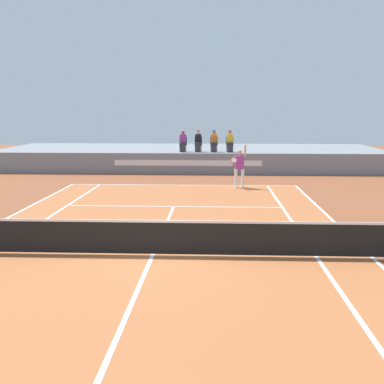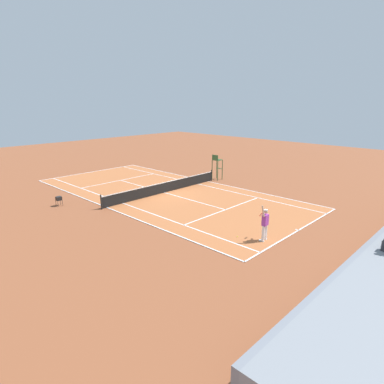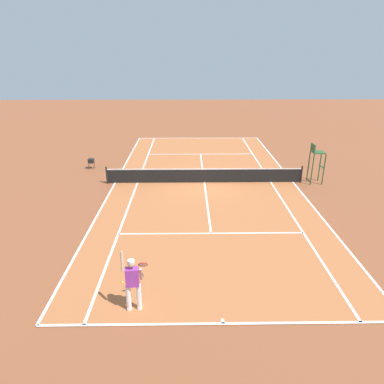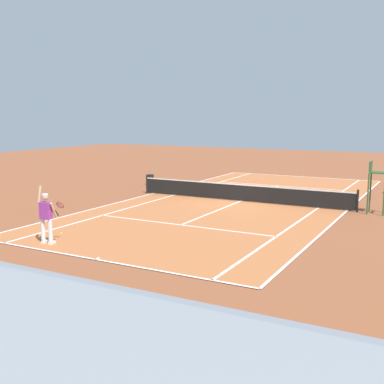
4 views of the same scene
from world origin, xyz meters
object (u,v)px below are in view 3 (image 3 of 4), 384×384
(tennis_player, at_px, (133,283))
(ball_hopper, at_px, (91,161))
(tennis_ball, at_px, (122,282))
(umpire_chair, at_px, (316,158))

(tennis_player, relative_size, ball_hopper, 2.98)
(ball_hopper, bearing_deg, tennis_ball, 108.65)
(tennis_ball, height_order, ball_hopper, ball_hopper)
(tennis_player, xyz_separation_m, umpire_chair, (-9.42, -11.20, 0.56))
(tennis_ball, relative_size, umpire_chair, 0.03)
(tennis_ball, relative_size, ball_hopper, 0.10)
(tennis_player, relative_size, umpire_chair, 0.85)
(tennis_player, bearing_deg, ball_hopper, -70.73)
(tennis_player, bearing_deg, tennis_ball, -64.98)
(umpire_chair, bearing_deg, tennis_ball, 44.52)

